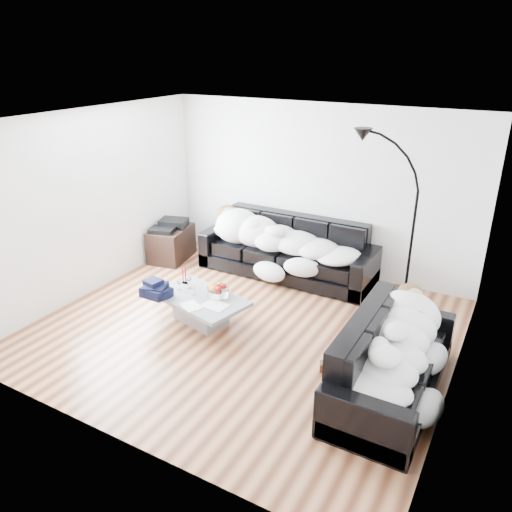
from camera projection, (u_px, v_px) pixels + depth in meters
The scene contains 24 objects.
ground at pixel (245, 328), 6.40m from camera, with size 5.00×5.00×0.00m, color brown.
wall_back at pixel (318, 189), 7.70m from camera, with size 5.00×0.02×2.60m, color silver.
wall_left at pixel (91, 203), 7.02m from camera, with size 0.02×4.50×2.60m, color silver.
wall_right at pixel (468, 278), 4.77m from camera, with size 0.02×4.50×2.60m, color silver.
ceiling at pixel (242, 121), 5.39m from camera, with size 5.00×5.00×0.00m, color white.
sofa_back at pixel (287, 248), 7.75m from camera, with size 2.73×0.95×0.89m, color black.
sofa_right at pixel (393, 358), 5.07m from camera, with size 2.05×0.88×0.83m, color black.
sleeper_back at pixel (286, 237), 7.63m from camera, with size 2.31×0.80×0.46m, color white, non-canonical shape.
sleeper_right at pixel (396, 340), 4.99m from camera, with size 1.76×0.74×0.43m, color white, non-canonical shape.
teal_cushion at pixel (406, 304), 5.49m from camera, with size 0.36×0.30×0.20m, color #094541.
coffee_table at pixel (200, 309), 6.51m from camera, with size 1.23×0.72×0.36m, color #939699.
fruit_bowl at pixel (218, 289), 6.44m from camera, with size 0.29×0.29×0.18m, color white.
wine_glass_a at pixel (189, 282), 6.62m from camera, with size 0.08×0.08×0.19m, color white.
wine_glass_b at pixel (179, 285), 6.59m from camera, with size 0.07×0.07×0.16m, color white.
wine_glass_c at pixel (193, 290), 6.45m from camera, with size 0.07×0.07×0.16m, color white.
candle_left at pixel (183, 276), 6.76m from camera, with size 0.04×0.04×0.22m, color maroon.
candle_right at pixel (186, 275), 6.75m from camera, with size 0.05×0.05×0.26m, color maroon.
newspaper_a at pixel (215, 305), 6.21m from camera, with size 0.31×0.24×0.01m, color silver.
newspaper_b at pixel (191, 306), 6.20m from camera, with size 0.28×0.20×0.01m, color silver.
navy_jacket at pixel (153, 284), 6.40m from camera, with size 0.37×0.31×0.19m, color black, non-canonical shape.
shoes at pixel (342, 365), 5.57m from camera, with size 0.49×0.35×0.11m, color #472311, non-canonical shape.
av_cabinet at pixel (171, 244), 8.40m from camera, with size 0.54×0.79×0.54m, color black.
stereo at pixel (170, 225), 8.27m from camera, with size 0.44×0.34×0.13m, color black.
floor_lamp at pixel (411, 244), 6.22m from camera, with size 0.78×0.31×2.14m, color black, non-canonical shape.
Camera 1 is at (2.84, -4.75, 3.36)m, focal length 35.00 mm.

